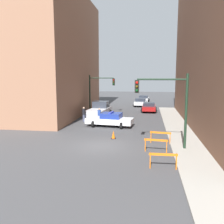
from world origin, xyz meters
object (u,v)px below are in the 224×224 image
at_px(pedestrian_corner, 84,114).
at_px(barrier_mid, 156,143).
at_px(parked_car_mid, 141,102).
at_px(white_truck, 99,110).
at_px(traffic_light_far, 98,89).
at_px(police_car, 110,119).
at_px(pedestrian_crossing, 99,115).
at_px(barrier_back, 160,135).
at_px(parked_car_far, 143,99).
at_px(traffic_light_near, 169,100).
at_px(parked_car_near, 149,107).
at_px(barrier_front, 163,158).
at_px(traffic_cone, 113,135).

xyz_separation_m(pedestrian_corner, barrier_mid, (7.70, -10.13, -0.24)).
relative_size(parked_car_mid, barrier_mid, 2.75).
distance_m(white_truck, pedestrian_corner, 3.39).
height_order(traffic_light_far, police_car, traffic_light_far).
distance_m(pedestrian_crossing, barrier_back, 9.53).
height_order(parked_car_far, barrier_mid, parked_car_far).
xyz_separation_m(traffic_light_near, parked_car_mid, (-2.69, 24.46, -2.86)).
distance_m(parked_car_near, barrier_front, 22.01).
xyz_separation_m(traffic_light_near, parked_car_far, (-2.32, 30.34, -2.86)).
bearing_deg(traffic_light_far, white_truck, -74.85).
relative_size(white_truck, traffic_cone, 8.44).
distance_m(parked_car_mid, barrier_front, 28.39).
relative_size(parked_car_near, parked_car_far, 0.98).
distance_m(parked_car_far, pedestrian_crossing, 22.06).
height_order(police_car, parked_car_mid, police_car).
bearing_deg(traffic_light_near, barrier_front, -97.78).
height_order(police_car, barrier_front, police_car).
height_order(traffic_light_near, parked_car_mid, traffic_light_near).
height_order(pedestrian_corner, barrier_back, pedestrian_corner).
distance_m(traffic_light_far, police_car, 8.62).
bearing_deg(pedestrian_corner, parked_car_mid, 149.27).
bearing_deg(pedestrian_corner, barrier_front, 21.70).
relative_size(parked_car_near, barrier_back, 2.71).
bearing_deg(pedestrian_corner, traffic_light_far, 165.12).
xyz_separation_m(pedestrian_crossing, pedestrian_corner, (-1.89, 0.65, 0.00)).
relative_size(traffic_light_near, police_car, 1.06).
relative_size(parked_car_far, barrier_mid, 2.75).
relative_size(parked_car_mid, barrier_back, 2.77).
xyz_separation_m(white_truck, barrier_front, (6.89, -16.40, -0.29)).
distance_m(white_truck, parked_car_far, 18.50).
distance_m(barrier_back, traffic_cone, 3.89).
bearing_deg(traffic_cone, white_truck, 107.43).
bearing_deg(barrier_front, traffic_light_near, 82.22).
bearing_deg(barrier_mid, parked_car_far, 92.72).
bearing_deg(white_truck, barrier_mid, -59.35).
distance_m(traffic_light_near, parked_car_far, 30.56).
bearing_deg(pedestrian_corner, pedestrian_crossing, 61.63).
relative_size(traffic_light_far, barrier_mid, 3.26).
bearing_deg(parked_car_far, barrier_front, -84.13).
height_order(white_truck, traffic_cone, white_truck).
bearing_deg(barrier_back, barrier_front, -90.96).
bearing_deg(parked_car_mid, parked_car_near, -74.21).
bearing_deg(police_car, traffic_cone, -160.66).
bearing_deg(barrier_mid, white_truck, 116.27).
relative_size(traffic_light_far, traffic_cone, 7.93).
relative_size(white_truck, parked_car_far, 1.26).
xyz_separation_m(parked_car_near, traffic_cone, (-2.91, -15.79, -0.36)).
bearing_deg(white_truck, traffic_light_near, -55.05).
height_order(parked_car_mid, barrier_back, parked_car_mid).
bearing_deg(police_car, pedestrian_corner, 63.35).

